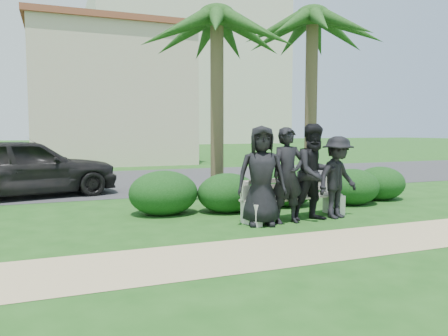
{
  "coord_description": "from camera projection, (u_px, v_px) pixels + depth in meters",
  "views": [
    {
      "loc": [
        -3.97,
        -7.43,
        1.78
      ],
      "look_at": [
        -0.68,
        1.0,
        1.0
      ],
      "focal_mm": 35.0,
      "sensor_mm": 36.0,
      "label": 1
    }
  ],
  "objects": [
    {
      "name": "ground",
      "position": [
        275.0,
        222.0,
        8.48
      ],
      "size": [
        160.0,
        160.0,
        0.0
      ],
      "primitive_type": "plane",
      "color": "#1B4814",
      "rests_on": "ground"
    },
    {
      "name": "hedge_f",
      "position": [
        380.0,
        182.0,
        11.25
      ],
      "size": [
        1.35,
        1.11,
        0.88
      ],
      "primitive_type": "ellipsoid",
      "color": "#10340E",
      "rests_on": "ground"
    },
    {
      "name": "hedge_b",
      "position": [
        163.0,
        192.0,
        9.25
      ],
      "size": [
        1.47,
        1.22,
        0.96
      ],
      "primitive_type": "ellipsoid",
      "color": "#10340E",
      "rests_on": "ground"
    },
    {
      "name": "asphalt_street",
      "position": [
        172.0,
        179.0,
        15.91
      ],
      "size": [
        160.0,
        8.0,
        0.01
      ],
      "primitive_type": "cube",
      "color": "#2D2D30",
      "rests_on": "ground"
    },
    {
      "name": "hotel_tower",
      "position": [
        183.0,
        50.0,
        63.45
      ],
      "size": [
        26.0,
        18.0,
        37.3
      ],
      "color": "beige",
      "rests_on": "ground"
    },
    {
      "name": "man_b",
      "position": [
        288.0,
        175.0,
        8.32
      ],
      "size": [
        0.67,
        0.44,
        1.84
      ],
      "primitive_type": "imported",
      "rotation": [
        0.0,
        0.0,
        -0.01
      ],
      "color": "black",
      "rests_on": "ground"
    },
    {
      "name": "man_a",
      "position": [
        262.0,
        176.0,
        8.13
      ],
      "size": [
        1.05,
        0.84,
        1.87
      ],
      "primitive_type": "imported",
      "rotation": [
        0.0,
        0.0,
        -0.3
      ],
      "color": "black",
      "rests_on": "ground"
    },
    {
      "name": "man_d",
      "position": [
        337.0,
        177.0,
        8.8
      ],
      "size": [
        1.2,
        0.89,
        1.66
      ],
      "primitive_type": "imported",
      "rotation": [
        0.0,
        0.0,
        0.28
      ],
      "color": "black",
      "rests_on": "ground"
    },
    {
      "name": "stucco_bldg_right",
      "position": [
        109.0,
        97.0,
        24.52
      ],
      "size": [
        8.4,
        8.4,
        7.3
      ],
      "color": "beige",
      "rests_on": "ground"
    },
    {
      "name": "hedge_e",
      "position": [
        352.0,
        186.0,
        10.5
      ],
      "size": [
        1.36,
        1.12,
        0.89
      ],
      "primitive_type": "ellipsoid",
      "color": "#10340E",
      "rests_on": "ground"
    },
    {
      "name": "hedge_c",
      "position": [
        227.0,
        192.0,
        9.53
      ],
      "size": [
        1.34,
        1.11,
        0.87
      ],
      "primitive_type": "ellipsoid",
      "color": "#10340E",
      "rests_on": "ground"
    },
    {
      "name": "footpath",
      "position": [
        330.0,
        244.0,
        6.81
      ],
      "size": [
        30.0,
        1.6,
        0.01
      ],
      "primitive_type": "cube",
      "color": "tan",
      "rests_on": "ground"
    },
    {
      "name": "palm_right",
      "position": [
        312.0,
        18.0,
        11.43
      ],
      "size": [
        3.0,
        3.0,
        5.68
      ],
      "color": "brown",
      "rests_on": "ground"
    },
    {
      "name": "park_bench",
      "position": [
        294.0,
        201.0,
        8.78
      ],
      "size": [
        2.35,
        0.88,
        0.8
      ],
      "rotation": [
        0.0,
        0.0,
        0.16
      ],
      "color": "#A49789",
      "rests_on": "ground"
    },
    {
      "name": "man_c",
      "position": [
        315.0,
        173.0,
        8.53
      ],
      "size": [
        0.96,
        0.77,
        1.91
      ],
      "primitive_type": "imported",
      "rotation": [
        0.0,
        0.0,
        0.05
      ],
      "color": "black",
      "rests_on": "ground"
    },
    {
      "name": "car_a",
      "position": [
        26.0,
        167.0,
        11.59
      ],
      "size": [
        4.97,
        2.83,
        1.59
      ],
      "primitive_type": "imported",
      "rotation": [
        0.0,
        0.0,
        1.78
      ],
      "color": "black",
      "rests_on": "ground"
    },
    {
      "name": "hedge_d",
      "position": [
        286.0,
        185.0,
        10.31
      ],
      "size": [
        1.48,
        1.22,
        0.96
      ],
      "primitive_type": "ellipsoid",
      "color": "#10340E",
      "rests_on": "ground"
    },
    {
      "name": "palm_left",
      "position": [
        217.0,
        18.0,
        10.39
      ],
      "size": [
        3.0,
        3.0,
        5.4
      ],
      "color": "brown",
      "rests_on": "ground"
    }
  ]
}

